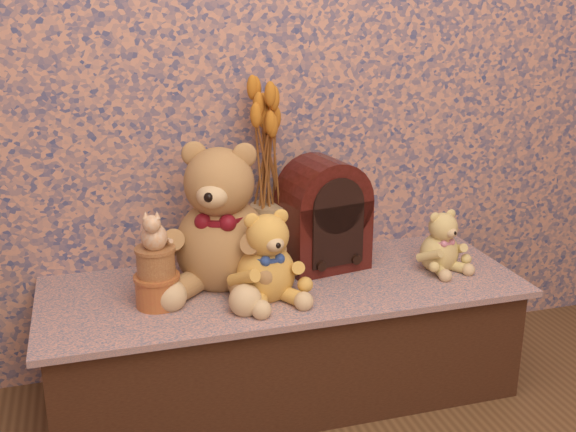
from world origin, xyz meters
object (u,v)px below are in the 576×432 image
cathedral_radio (323,213)px  biscuit_tin_lower (158,291)px  teddy_medium (266,251)px  teddy_large (222,209)px  cat_figurine (154,228)px  teddy_small (440,238)px  ceramic_vase (270,235)px

cathedral_radio → biscuit_tin_lower: cathedral_radio is taller
teddy_medium → teddy_large: bearing=117.2°
cathedral_radio → cat_figurine: (-0.57, -0.16, 0.05)m
teddy_small → cathedral_radio: (-0.36, 0.14, 0.08)m
teddy_small → ceramic_vase: size_ratio=1.02×
cathedral_radio → teddy_large: bearing=178.9°
cathedral_radio → cat_figurine: bearing=-173.9°
cathedral_radio → biscuit_tin_lower: 0.60m
teddy_small → cathedral_radio: size_ratio=0.59×
teddy_large → biscuit_tin_lower: bearing=-129.3°
teddy_large → biscuit_tin_lower: 0.31m
ceramic_vase → biscuit_tin_lower: (-0.40, -0.21, -0.06)m
biscuit_tin_lower → ceramic_vase: bearing=28.3°
teddy_small → biscuit_tin_lower: bearing=168.0°
ceramic_vase → cat_figurine: 0.47m
teddy_large → cathedral_radio: size_ratio=1.32×
cathedral_radio → cat_figurine: size_ratio=3.01×
ceramic_vase → biscuit_tin_lower: size_ratio=1.66×
teddy_large → cathedral_radio: bearing=33.0°
teddy_large → teddy_small: 0.73m
cat_figurine → teddy_small: bearing=13.9°
teddy_large → cathedral_radio: 0.36m
biscuit_tin_lower → cat_figurine: cat_figurine is taller
teddy_medium → cat_figurine: cat_figurine is taller
cathedral_radio → ceramic_vase: size_ratio=1.74×
teddy_small → cathedral_radio: cathedral_radio is taller
teddy_small → cat_figurine: bearing=168.0°
ceramic_vase → teddy_medium: bearing=-107.7°
teddy_large → cathedral_radio: teddy_large is taller
ceramic_vase → cat_figurine: (-0.40, -0.21, 0.13)m
teddy_medium → cat_figurine: (-0.32, 0.03, 0.09)m
teddy_medium → biscuit_tin_lower: 0.34m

